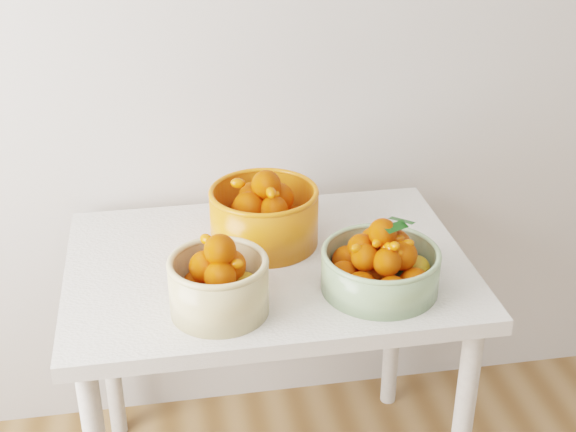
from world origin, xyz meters
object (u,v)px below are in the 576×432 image
table (268,293)px  bowl_cream (219,283)px  bowl_green (380,266)px  bowl_orange (264,214)px

table → bowl_cream: 0.29m
table → bowl_green: 0.33m
table → bowl_orange: bearing=86.5°
bowl_cream → bowl_orange: (0.14, 0.30, 0.01)m
bowl_cream → bowl_green: bowl_cream is taller
table → bowl_cream: size_ratio=3.75×
table → bowl_green: bearing=-35.1°
table → bowl_cream: bearing=-125.0°
bowl_cream → table: bearing=55.0°
bowl_cream → bowl_green: size_ratio=0.91×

